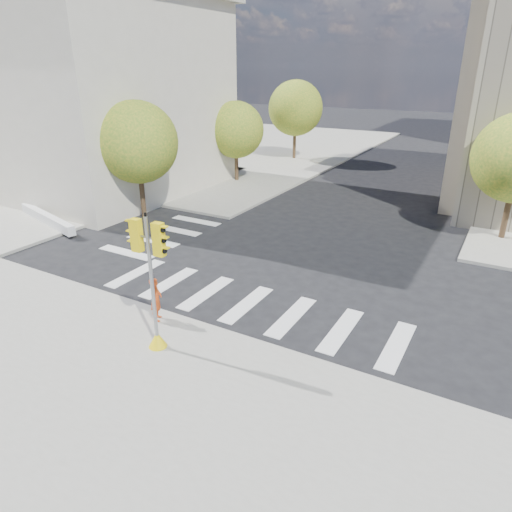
# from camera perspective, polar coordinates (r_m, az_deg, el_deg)

# --- Properties ---
(ground) EXTENTS (160.00, 160.00, 0.00)m
(ground) POSITION_cam_1_polar(r_m,az_deg,el_deg) (18.19, 2.35, -3.50)
(ground) COLOR black
(ground) RESTS_ON ground
(sidewalk_near) EXTENTS (30.00, 14.00, 0.15)m
(sidewalk_near) POSITION_cam_1_polar(r_m,az_deg,el_deg) (11.44, -26.86, -24.40)
(sidewalk_near) COLOR gray
(sidewalk_near) RESTS_ON ground
(sidewalk_far_left) EXTENTS (28.00, 40.00, 0.15)m
(sidewalk_far_left) POSITION_cam_1_polar(r_m,az_deg,el_deg) (49.58, -4.46, 13.40)
(sidewalk_far_left) COLOR gray
(sidewalk_far_left) RESTS_ON ground
(classical_building) EXTENTS (19.00, 15.00, 12.70)m
(classical_building) POSITION_cam_1_polar(r_m,az_deg,el_deg) (35.53, -22.09, 18.60)
(classical_building) COLOR beige
(classical_building) RESTS_ON ground
(tree_lw_near) EXTENTS (4.40, 4.40, 6.41)m
(tree_lw_near) POSITION_cam_1_polar(r_m,az_deg,el_deg) (26.07, -14.62, 13.57)
(tree_lw_near) COLOR #382616
(tree_lw_near) RESTS_ON ground
(tree_lw_mid) EXTENTS (4.00, 4.00, 5.77)m
(tree_lw_mid) POSITION_cam_1_polar(r_m,az_deg,el_deg) (33.97, -2.53, 15.47)
(tree_lw_mid) COLOR #382616
(tree_lw_mid) RESTS_ON ground
(tree_lw_far) EXTENTS (4.80, 4.80, 6.95)m
(tree_lw_far) POSITION_cam_1_polar(r_m,az_deg,el_deg) (42.64, 4.96, 17.93)
(tree_lw_far) COLOR #382616
(tree_lw_far) RESTS_ON ground
(traffic_signal) EXTENTS (1.07, 0.56, 4.24)m
(traffic_signal) POSITION_cam_1_polar(r_m,az_deg,el_deg) (13.53, -12.75, -4.66)
(traffic_signal) COLOR yellow
(traffic_signal) RESTS_ON sidewalk_near
(photographer) EXTENTS (0.60, 0.66, 1.52)m
(photographer) POSITION_cam_1_polar(r_m,az_deg,el_deg) (15.45, -12.37, -5.29)
(photographer) COLOR #C44012
(photographer) RESTS_ON sidewalk_near
(planter_wall) EXTENTS (5.90, 1.94, 0.50)m
(planter_wall) POSITION_cam_1_polar(r_m,az_deg,el_deg) (27.16, -24.67, 4.29)
(planter_wall) COLOR silver
(planter_wall) RESTS_ON sidewalk_left_near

